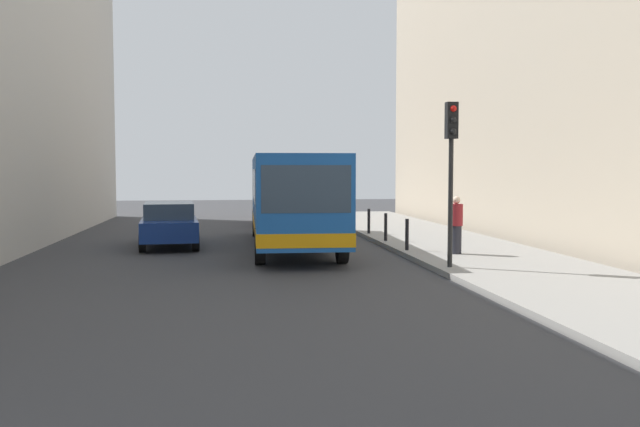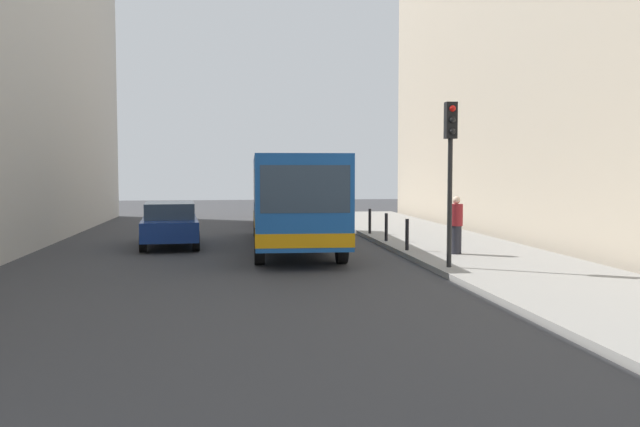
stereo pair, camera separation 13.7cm
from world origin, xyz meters
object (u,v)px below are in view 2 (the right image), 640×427
car_beside_bus (170,223)px  bollard_far (370,221)px  traffic_light (450,153)px  bollard_near (407,235)px  pedestrian_near_signal (456,225)px  car_behind_bus (286,208)px  bus (292,196)px  bollard_mid (386,227)px

car_beside_bus → bollard_far: car_beside_bus is taller
traffic_light → bollard_near: size_ratio=4.32×
car_beside_bus → pedestrian_near_signal: size_ratio=2.71×
car_beside_bus → car_behind_bus: same height
bollard_far → traffic_light: bearing=-89.4°
car_behind_bus → bollard_far: bearing=115.0°
pedestrian_near_signal → bollard_near: bearing=-114.1°
bus → traffic_light: (3.36, -6.17, 1.28)m
bus → car_behind_bus: bus is taller
pedestrian_near_signal → car_beside_bus: bearing=-99.2°
traffic_light → bollard_near: (-0.10, 3.65, -2.38)m
bus → bollard_mid: bearing=-174.5°
car_behind_bus → bollard_far: car_behind_bus is taller
bollard_mid → pedestrian_near_signal: 3.98m
bollard_mid → bollard_far: (0.00, 2.72, 0.00)m
bollard_far → pedestrian_near_signal: (1.17, -6.51, 0.36)m
traffic_light → bollard_far: 9.40m
bus → bollard_mid: (3.26, 0.20, -1.10)m
traffic_light → bollard_mid: size_ratio=4.32×
bollard_far → pedestrian_near_signal: pedestrian_near_signal is taller
car_beside_bus → bollard_mid: size_ratio=4.77×
bus → pedestrian_near_signal: 5.75m
bus → bollard_near: size_ratio=11.68×
car_behind_bus → pedestrian_near_signal: size_ratio=2.69×
bus → car_beside_bus: bearing=-10.0°
bollard_mid → pedestrian_near_signal: (1.17, -3.79, 0.36)m
car_beside_bus → car_behind_bus: 9.88m
bus → traffic_light: traffic_light is taller
car_behind_bus → bollard_near: (2.67, -12.08, -0.16)m
car_behind_bus → pedestrian_near_signal: (3.84, -13.15, 0.20)m
pedestrian_near_signal → bus: bearing=-110.6°
car_beside_bus → traffic_light: size_ratio=1.10×
bollard_far → bollard_near: bearing=-90.0°
bollard_mid → bus: bearing=-176.4°
car_beside_bus → bollard_near: (7.33, -3.38, -0.16)m
pedestrian_near_signal → bollard_mid: bearing=-144.5°
bollard_far → pedestrian_near_signal: bearing=-79.8°
car_behind_bus → pedestrian_near_signal: 13.70m
traffic_light → pedestrian_near_signal: bearing=67.6°
bus → traffic_light: size_ratio=2.71×
pedestrian_near_signal → bollard_far: bearing=-151.5°
bollard_near → bollard_mid: same height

